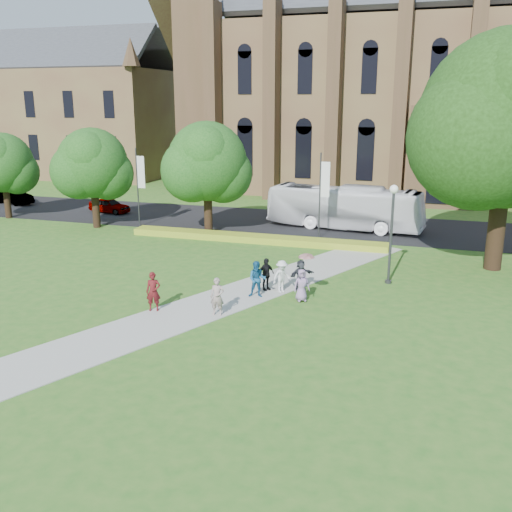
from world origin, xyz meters
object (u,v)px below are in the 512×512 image
(large_tree, at_px, (509,120))
(car_0, at_px, (109,205))
(streetlamp, at_px, (392,222))
(tour_coach, at_px, (345,207))
(pedestrian_0, at_px, (153,292))
(car_1, at_px, (14,196))

(large_tree, distance_m, car_0, 32.26)
(streetlamp, relative_size, large_tree, 0.40)
(tour_coach, xyz_separation_m, pedestrian_0, (-5.59, -20.14, -0.69))
(streetlamp, distance_m, large_tree, 8.73)
(large_tree, distance_m, pedestrian_0, 20.92)
(tour_coach, relative_size, car_1, 2.68)
(tour_coach, distance_m, car_1, 31.28)
(car_0, relative_size, pedestrian_0, 2.04)
(streetlamp, bearing_deg, large_tree, 39.29)
(tour_coach, xyz_separation_m, car_1, (-31.23, 1.49, -0.91))
(streetlamp, bearing_deg, car_1, 158.37)
(streetlamp, height_order, car_1, streetlamp)
(large_tree, xyz_separation_m, car_1, (-41.07, 9.61, -7.63))
(streetlamp, height_order, tour_coach, streetlamp)
(large_tree, height_order, car_1, large_tree)
(car_1, relative_size, pedestrian_0, 2.39)
(large_tree, relative_size, car_1, 3.03)
(tour_coach, relative_size, pedestrian_0, 6.40)
(streetlamp, xyz_separation_m, car_0, (-24.68, 12.91, -2.64))
(large_tree, relative_size, pedestrian_0, 7.24)
(large_tree, relative_size, car_0, 3.54)
(car_0, xyz_separation_m, pedestrian_0, (14.75, -20.44, 0.30))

